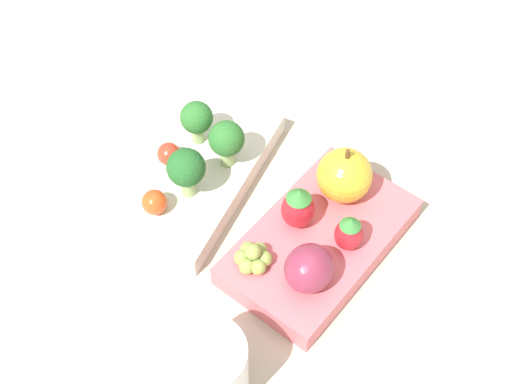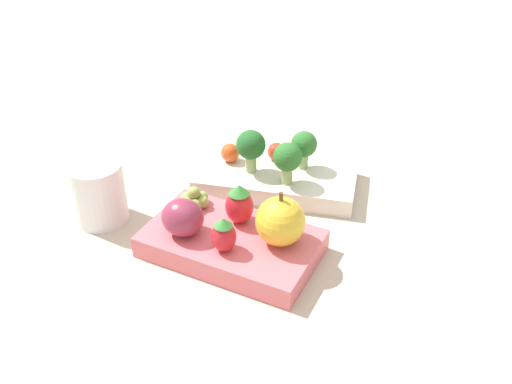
{
  "view_description": "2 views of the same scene",
  "coord_description": "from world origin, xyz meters",
  "px_view_note": "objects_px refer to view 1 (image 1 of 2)",
  "views": [
    {
      "loc": [
        -0.35,
        -0.22,
        0.57
      ],
      "look_at": [
        -0.01,
        -0.0,
        0.03
      ],
      "focal_mm": 50.0,
      "sensor_mm": 36.0,
      "label": 1
    },
    {
      "loc": [
        0.18,
        -0.52,
        0.4
      ],
      "look_at": [
        -0.01,
        -0.0,
        0.03
      ],
      "focal_mm": 40.0,
      "sensor_mm": 36.0,
      "label": 2
    }
  ],
  "objects_px": {
    "cherry_tomato_1": "(154,202)",
    "drinking_cup": "(210,370)",
    "bento_box_fruit": "(319,241)",
    "broccoli_floret_2": "(226,140)",
    "broccoli_floret_0": "(197,119)",
    "apple": "(344,175)",
    "broccoli_floret_1": "(186,169)",
    "cherry_tomato_0": "(169,154)",
    "strawberry_0": "(349,233)",
    "bento_box_savoury": "(197,173)",
    "strawberry_1": "(298,207)",
    "grape_cluster": "(253,257)",
    "plum": "(309,268)"
  },
  "relations": [
    {
      "from": "broccoli_floret_0",
      "to": "apple",
      "type": "height_order",
      "value": "apple"
    },
    {
      "from": "broccoli_floret_1",
      "to": "strawberry_0",
      "type": "relative_size",
      "value": 1.41
    },
    {
      "from": "broccoli_floret_2",
      "to": "strawberry_0",
      "type": "bearing_deg",
      "value": -97.98
    },
    {
      "from": "bento_box_fruit",
      "to": "broccoli_floret_2",
      "type": "xyz_separation_m",
      "value": [
        0.02,
        0.12,
        0.05
      ]
    },
    {
      "from": "broccoli_floret_2",
      "to": "plum",
      "type": "relative_size",
      "value": 1.17
    },
    {
      "from": "broccoli_floret_0",
      "to": "apple",
      "type": "distance_m",
      "value": 0.16
    },
    {
      "from": "bento_box_savoury",
      "to": "broccoli_floret_1",
      "type": "relative_size",
      "value": 3.78
    },
    {
      "from": "broccoli_floret_2",
      "to": "drinking_cup",
      "type": "distance_m",
      "value": 0.22
    },
    {
      "from": "apple",
      "to": "strawberry_1",
      "type": "distance_m",
      "value": 0.06
    },
    {
      "from": "bento_box_savoury",
      "to": "broccoli_floret_0",
      "type": "distance_m",
      "value": 0.06
    },
    {
      "from": "bento_box_fruit",
      "to": "drinking_cup",
      "type": "distance_m",
      "value": 0.17
    },
    {
      "from": "broccoli_floret_1",
      "to": "strawberry_0",
      "type": "xyz_separation_m",
      "value": [
        0.03,
        -0.16,
        -0.02
      ]
    },
    {
      "from": "broccoli_floret_1",
      "to": "strawberry_0",
      "type": "bearing_deg",
      "value": -79.05
    },
    {
      "from": "bento_box_savoury",
      "to": "broccoli_floret_2",
      "type": "xyz_separation_m",
      "value": [
        0.02,
        -0.02,
        0.05
      ]
    },
    {
      "from": "cherry_tomato_0",
      "to": "drinking_cup",
      "type": "xyz_separation_m",
      "value": [
        -0.16,
        -0.16,
        0.0
      ]
    },
    {
      "from": "broccoli_floret_2",
      "to": "grape_cluster",
      "type": "xyz_separation_m",
      "value": [
        -0.08,
        -0.09,
        -0.02
      ]
    },
    {
      "from": "cherry_tomato_1",
      "to": "bento_box_fruit",
      "type": "bearing_deg",
      "value": -67.01
    },
    {
      "from": "bento_box_fruit",
      "to": "broccoli_floret_0",
      "type": "relative_size",
      "value": 3.9
    },
    {
      "from": "cherry_tomato_0",
      "to": "grape_cluster",
      "type": "distance_m",
      "value": 0.14
    },
    {
      "from": "bento_box_savoury",
      "to": "broccoli_floret_1",
      "type": "distance_m",
      "value": 0.06
    },
    {
      "from": "strawberry_0",
      "to": "bento_box_fruit",
      "type": "bearing_deg",
      "value": 96.73
    },
    {
      "from": "apple",
      "to": "bento_box_fruit",
      "type": "bearing_deg",
      "value": -172.32
    },
    {
      "from": "broccoli_floret_2",
      "to": "apple",
      "type": "xyz_separation_m",
      "value": [
        0.03,
        -0.11,
        -0.01
      ]
    },
    {
      "from": "broccoli_floret_2",
      "to": "broccoli_floret_0",
      "type": "bearing_deg",
      "value": 78.8
    },
    {
      "from": "broccoli_floret_0",
      "to": "broccoli_floret_2",
      "type": "height_order",
      "value": "broccoli_floret_2"
    },
    {
      "from": "bento_box_savoury",
      "to": "cherry_tomato_1",
      "type": "xyz_separation_m",
      "value": [
        -0.06,
        0.0,
        0.02
      ]
    },
    {
      "from": "cherry_tomato_0",
      "to": "cherry_tomato_1",
      "type": "height_order",
      "value": "cherry_tomato_1"
    },
    {
      "from": "bento_box_fruit",
      "to": "plum",
      "type": "distance_m",
      "value": 0.06
    },
    {
      "from": "strawberry_0",
      "to": "plum",
      "type": "relative_size",
      "value": 0.87
    },
    {
      "from": "cherry_tomato_0",
      "to": "strawberry_0",
      "type": "relative_size",
      "value": 0.58
    },
    {
      "from": "strawberry_1",
      "to": "grape_cluster",
      "type": "relative_size",
      "value": 1.36
    },
    {
      "from": "cherry_tomato_0",
      "to": "drinking_cup",
      "type": "height_order",
      "value": "drinking_cup"
    },
    {
      "from": "bento_box_fruit",
      "to": "plum",
      "type": "height_order",
      "value": "plum"
    },
    {
      "from": "cherry_tomato_1",
      "to": "bento_box_savoury",
      "type": "bearing_deg",
      "value": -0.1
    },
    {
      "from": "broccoli_floret_1",
      "to": "broccoli_floret_2",
      "type": "xyz_separation_m",
      "value": [
        0.05,
        -0.01,
        -0.0
      ]
    },
    {
      "from": "cherry_tomato_1",
      "to": "drinking_cup",
      "type": "bearing_deg",
      "value": -127.39
    },
    {
      "from": "grape_cluster",
      "to": "drinking_cup",
      "type": "xyz_separation_m",
      "value": [
        -0.11,
        -0.03,
        0.0
      ]
    },
    {
      "from": "broccoli_floret_1",
      "to": "cherry_tomato_0",
      "type": "relative_size",
      "value": 2.43
    },
    {
      "from": "broccoli_floret_1",
      "to": "plum",
      "type": "height_order",
      "value": "broccoli_floret_1"
    },
    {
      "from": "strawberry_0",
      "to": "drinking_cup",
      "type": "relative_size",
      "value": 0.54
    },
    {
      "from": "bento_box_fruit",
      "to": "drinking_cup",
      "type": "bearing_deg",
      "value": 178.38
    },
    {
      "from": "grape_cluster",
      "to": "drinking_cup",
      "type": "relative_size",
      "value": 0.47
    },
    {
      "from": "strawberry_1",
      "to": "grape_cluster",
      "type": "height_order",
      "value": "strawberry_1"
    },
    {
      "from": "bento_box_savoury",
      "to": "strawberry_1",
      "type": "relative_size",
      "value": 4.45
    },
    {
      "from": "apple",
      "to": "drinking_cup",
      "type": "height_order",
      "value": "apple"
    },
    {
      "from": "bento_box_fruit",
      "to": "cherry_tomato_0",
      "type": "relative_size",
      "value": 8.45
    },
    {
      "from": "apple",
      "to": "grape_cluster",
      "type": "distance_m",
      "value": 0.12
    },
    {
      "from": "bento_box_savoury",
      "to": "cherry_tomato_1",
      "type": "bearing_deg",
      "value": 179.9
    },
    {
      "from": "broccoli_floret_1",
      "to": "apple",
      "type": "bearing_deg",
      "value": -57.09
    },
    {
      "from": "bento_box_fruit",
      "to": "broccoli_floret_0",
      "type": "bearing_deg",
      "value": 78.89
    }
  ]
}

